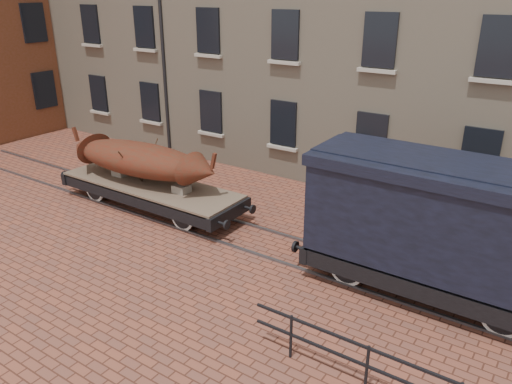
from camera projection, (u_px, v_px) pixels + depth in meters
The scene contains 5 objects.
ground at pixel (267, 244), 14.57m from camera, with size 90.00×90.00×0.00m, color brown.
rail_track at pixel (267, 243), 14.55m from camera, with size 30.00×1.52×0.06m.
flatcar_wagon at pixel (150, 188), 16.72m from camera, with size 7.49×2.03×1.13m.
iron_boat at pixel (140, 159), 16.56m from camera, with size 6.17×2.04×1.49m.
goods_van at pixel (437, 215), 11.38m from camera, with size 6.57×2.39×3.40m.
Camera 1 is at (6.95, -10.89, 6.91)m, focal length 35.00 mm.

